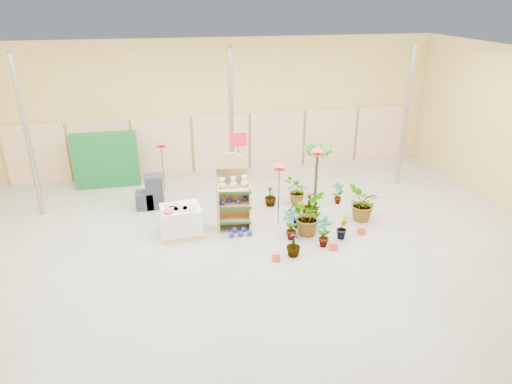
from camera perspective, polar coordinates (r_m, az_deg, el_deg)
room at (r=10.89m, az=-0.90°, el=4.52°), size 15.20×12.10×4.70m
display_shelf at (r=11.97m, az=-2.89°, el=-0.26°), size 0.93×0.67×2.06m
teddy_bears at (r=11.74m, az=-2.74°, el=1.19°), size 0.76×0.19×0.32m
gazing_balls_shelf at (r=11.92m, az=-2.79°, el=-1.05°), size 0.76×0.26×0.14m
gazing_balls_floor at (r=11.91m, az=-2.00°, el=-5.01°), size 0.63×0.39×0.15m
pallet_stack at (r=11.95m, az=-9.34°, el=-3.56°), size 1.16×1.00×0.80m
charcoal_planters at (r=13.58m, az=-12.95°, el=-0.28°), size 0.80×0.50×1.00m
trellis_stock at (r=15.31m, az=-18.24°, el=3.80°), size 2.00×0.30×1.80m
offer_sign at (r=13.04m, az=-2.22°, el=4.76°), size 0.50×0.08×2.20m
bird_table_front at (r=11.87m, az=2.94°, el=3.32°), size 0.34×0.34×1.80m
bird_table_right at (r=12.49m, az=7.73°, el=5.11°), size 0.34×0.34×2.00m
bird_table_back at (r=14.33m, az=-11.81°, el=5.97°), size 0.34×0.34×1.69m
palm at (r=13.58m, az=7.69°, el=5.15°), size 0.70×0.70×1.79m
potted_plant_0 at (r=11.56m, az=4.37°, el=-4.05°), size 0.53×0.53×0.85m
potted_plant_1 at (r=12.23m, az=5.31°, el=-2.84°), size 0.41×0.46×0.70m
potted_plant_2 at (r=11.84m, az=6.39°, el=-2.83°), size 1.15×1.21×1.07m
potted_plant_3 at (r=12.66m, az=6.78°, el=-1.64°), size 0.64×0.64×0.83m
potted_plant_4 at (r=13.72m, az=10.19°, el=-0.13°), size 0.36×0.25×0.68m
potted_plant_5 at (r=12.71m, az=4.53°, el=-2.21°), size 0.32×0.28×0.52m
potted_plant_6 at (r=13.51m, az=5.14°, el=0.05°), size 0.95×0.95×0.80m
potted_plant_7 at (r=10.92m, az=4.70°, el=-6.56°), size 0.43×0.43×0.61m
potted_plant_8 at (r=11.34m, az=8.42°, el=-4.94°), size 0.51×0.49×0.81m
potted_plant_9 at (r=11.85m, az=10.71°, el=-4.39°), size 0.41×0.42×0.60m
potted_plant_10 at (r=12.76m, az=13.24°, el=-1.43°), size 1.15×1.20×1.03m
potted_plant_11 at (r=13.40m, az=1.81°, el=-0.47°), size 0.48×0.48×0.63m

